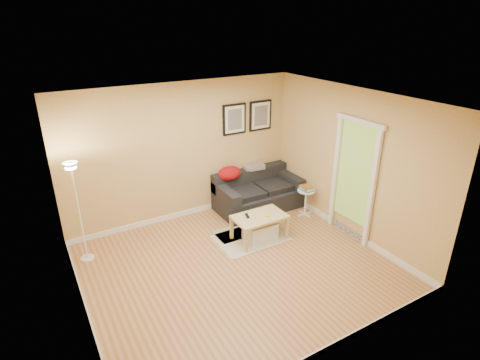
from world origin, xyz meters
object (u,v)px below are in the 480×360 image
Objects in this scene: sofa at (258,191)px; floor_lamp at (80,216)px; coffee_table at (259,227)px; side_table at (305,202)px; book_stack at (306,188)px; storage_bin at (260,231)px.

floor_lamp is at bearing -177.89° from sofa.
sofa is 1.21m from coffee_table.
side_table is (0.64, -0.71, -0.11)m from sofa.
coffee_table is 1.31m from side_table.
book_stack is at bearing 21.47° from coffee_table.
sofa is 0.97m from book_stack.
side_table is 0.31m from book_stack.
book_stack reaches higher than side_table.
side_table is at bearing 21.10° from coffee_table.
sofa is 3.12× the size of storage_bin.
coffee_table is at bearing -169.62° from book_stack.
sofa reaches higher than book_stack.
book_stack is (0.64, -0.70, 0.20)m from sofa.
coffee_table is 2.94m from floor_lamp.
storage_bin is at bearing -165.73° from side_table.
book_stack reaches higher than coffee_table.
coffee_table is at bearing 94.65° from storage_bin.
sofa is at bearing 131.91° from side_table.
storage_bin is 0.32× the size of floor_lamp.
book_stack reaches higher than storage_bin.
sofa is at bearing 65.80° from coffee_table.
side_table is at bearing -48.09° from sofa.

